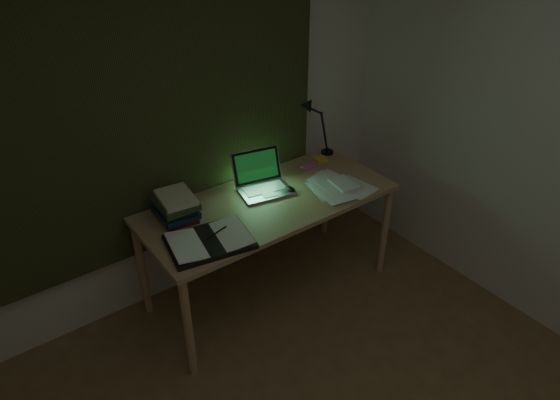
{
  "coord_description": "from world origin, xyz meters",
  "views": [
    {
      "loc": [
        -1.05,
        -0.67,
        2.45
      ],
      "look_at": [
        0.5,
        1.44,
        0.82
      ],
      "focal_mm": 32.0,
      "sensor_mm": 36.0,
      "label": 1
    }
  ],
  "objects_px": {
    "desk": "(270,247)",
    "open_textbook": "(210,241)",
    "desk_lamp": "(329,123)",
    "laptop": "(266,176)",
    "loose_papers": "(337,185)",
    "book_stack": "(177,206)"
  },
  "relations": [
    {
      "from": "desk_lamp",
      "to": "loose_papers",
      "type": "bearing_deg",
      "value": -112.85
    },
    {
      "from": "desk",
      "to": "laptop",
      "type": "height_order",
      "value": "laptop"
    },
    {
      "from": "desk_lamp",
      "to": "laptop",
      "type": "bearing_deg",
      "value": -153.76
    },
    {
      "from": "book_stack",
      "to": "loose_papers",
      "type": "bearing_deg",
      "value": -15.46
    },
    {
      "from": "laptop",
      "to": "book_stack",
      "type": "height_order",
      "value": "laptop"
    },
    {
      "from": "book_stack",
      "to": "desk_lamp",
      "type": "relative_size",
      "value": 0.52
    },
    {
      "from": "laptop",
      "to": "open_textbook",
      "type": "height_order",
      "value": "laptop"
    },
    {
      "from": "book_stack",
      "to": "desk_lamp",
      "type": "distance_m",
      "value": 1.32
    },
    {
      "from": "desk",
      "to": "laptop",
      "type": "relative_size",
      "value": 4.37
    },
    {
      "from": "open_textbook",
      "to": "desk_lamp",
      "type": "xyz_separation_m",
      "value": [
        1.28,
        0.46,
        0.23
      ]
    },
    {
      "from": "laptop",
      "to": "loose_papers",
      "type": "relative_size",
      "value": 1.16
    },
    {
      "from": "loose_papers",
      "to": "open_textbook",
      "type": "bearing_deg",
      "value": -177.03
    },
    {
      "from": "loose_papers",
      "to": "desk",
      "type": "bearing_deg",
      "value": 165.35
    },
    {
      "from": "laptop",
      "to": "book_stack",
      "type": "bearing_deg",
      "value": -174.82
    },
    {
      "from": "desk",
      "to": "open_textbook",
      "type": "relative_size",
      "value": 3.59
    },
    {
      "from": "open_textbook",
      "to": "loose_papers",
      "type": "xyz_separation_m",
      "value": [
        1.0,
        0.05,
        -0.01
      ]
    },
    {
      "from": "desk_lamp",
      "to": "desk",
      "type": "bearing_deg",
      "value": -147.9
    },
    {
      "from": "loose_papers",
      "to": "book_stack",
      "type": "bearing_deg",
      "value": 164.54
    },
    {
      "from": "desk",
      "to": "open_textbook",
      "type": "xyz_separation_m",
      "value": [
        -0.53,
        -0.17,
        0.4
      ]
    },
    {
      "from": "desk",
      "to": "book_stack",
      "type": "distance_m",
      "value": 0.75
    },
    {
      "from": "desk",
      "to": "desk_lamp",
      "type": "xyz_separation_m",
      "value": [
        0.75,
        0.29,
        0.63
      ]
    },
    {
      "from": "book_stack",
      "to": "desk",
      "type": "bearing_deg",
      "value": -16.13
    }
  ]
}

